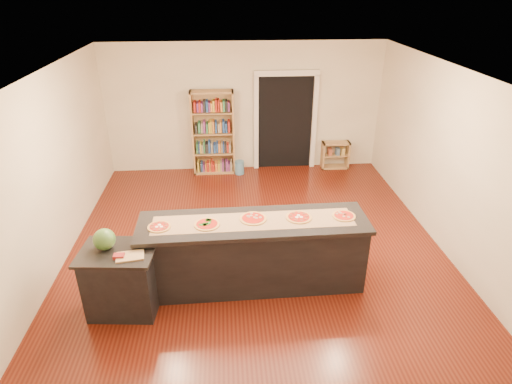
{
  "coord_description": "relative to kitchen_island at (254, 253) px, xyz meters",
  "views": [
    {
      "loc": [
        -0.45,
        -5.65,
        3.95
      ],
      "look_at": [
        0.0,
        0.2,
        1.0
      ],
      "focal_mm": 30.0,
      "sensor_mm": 36.0,
      "label": 1
    }
  ],
  "objects": [
    {
      "name": "room",
      "position": [
        0.1,
        0.72,
        0.88
      ],
      "size": [
        6.0,
        7.0,
        2.8
      ],
      "color": "#EEE3C8",
      "rests_on": "ground"
    },
    {
      "name": "doorway",
      "position": [
        1.0,
        4.18,
        0.69
      ],
      "size": [
        1.4,
        0.09,
        2.21
      ],
      "color": "black",
      "rests_on": "room"
    },
    {
      "name": "kitchen_island",
      "position": [
        0.0,
        0.0,
        0.0
      ],
      "size": [
        3.11,
        0.84,
        1.03
      ],
      "rotation": [
        0.0,
        0.0,
        0.02
      ],
      "color": "black",
      "rests_on": "ground"
    },
    {
      "name": "side_counter",
      "position": [
        -1.73,
        -0.41,
        -0.05
      ],
      "size": [
        0.93,
        0.68,
        0.92
      ],
      "rotation": [
        0.0,
        0.0,
        -0.09
      ],
      "color": "black",
      "rests_on": "ground"
    },
    {
      "name": "bookshelf",
      "position": [
        -0.6,
        4.01,
        0.4
      ],
      "size": [
        0.92,
        0.33,
        1.84
      ],
      "primitive_type": "cube",
      "color": "tan",
      "rests_on": "ground"
    },
    {
      "name": "low_shelf",
      "position": [
        2.16,
        4.04,
        -0.21
      ],
      "size": [
        0.62,
        0.27,
        0.62
      ],
      "primitive_type": "cube",
      "color": "tan",
      "rests_on": "ground"
    },
    {
      "name": "waste_bin",
      "position": [
        -0.04,
        3.85,
        -0.37
      ],
      "size": [
        0.21,
        0.21,
        0.3
      ],
      "primitive_type": "cylinder",
      "color": "teal",
      "rests_on": "ground"
    },
    {
      "name": "kraft_paper",
      "position": [
        0.0,
        -0.0,
        0.51
      ],
      "size": [
        2.71,
        0.53,
        0.0
      ],
      "primitive_type": "cube",
      "rotation": [
        0.0,
        0.0,
        0.02
      ],
      "color": "#866145",
      "rests_on": "kitchen_island"
    },
    {
      "name": "watermelon",
      "position": [
        -1.87,
        -0.35,
        0.54
      ],
      "size": [
        0.27,
        0.27,
        0.27
      ],
      "primitive_type": "sphere",
      "color": "#144214",
      "rests_on": "side_counter"
    },
    {
      "name": "cutting_board",
      "position": [
        -1.54,
        -0.56,
        0.42
      ],
      "size": [
        0.36,
        0.26,
        0.02
      ],
      "primitive_type": "cube",
      "rotation": [
        0.0,
        0.0,
        0.15
      ],
      "color": "tan",
      "rests_on": "side_counter"
    },
    {
      "name": "package_red",
      "position": [
        -1.67,
        -0.57,
        0.43
      ],
      "size": [
        0.13,
        0.09,
        0.05
      ],
      "primitive_type": "cube",
      "rotation": [
        0.0,
        0.0,
        0.01
      ],
      "color": "maroon",
      "rests_on": "side_counter"
    },
    {
      "name": "package_teal",
      "position": [
        -1.46,
        -0.32,
        0.43
      ],
      "size": [
        0.15,
        0.15,
        0.06
      ],
      "primitive_type": "cylinder",
      "color": "#195966",
      "rests_on": "side_counter"
    },
    {
      "name": "pizza_a",
      "position": [
        -1.24,
        -0.07,
        0.52
      ],
      "size": [
        0.31,
        0.31,
        0.02
      ],
      "color": "#BA8547",
      "rests_on": "kitchen_island"
    },
    {
      "name": "pizza_b",
      "position": [
        -0.62,
        -0.05,
        0.52
      ],
      "size": [
        0.35,
        0.35,
        0.02
      ],
      "color": "#BA8547",
      "rests_on": "kitchen_island"
    },
    {
      "name": "pizza_c",
      "position": [
        -0.0,
        0.05,
        0.52
      ],
      "size": [
        0.36,
        0.36,
        0.02
      ],
      "color": "#BA8547",
      "rests_on": "kitchen_island"
    },
    {
      "name": "pizza_d",
      "position": [
        0.62,
        0.04,
        0.52
      ],
      "size": [
        0.34,
        0.34,
        0.02
      ],
      "color": "#BA8547",
      "rests_on": "kitchen_island"
    },
    {
      "name": "pizza_e",
      "position": [
        1.24,
        0.03,
        0.52
      ],
      "size": [
        0.32,
        0.32,
        0.02
      ],
      "color": "#BA8547",
      "rests_on": "kitchen_island"
    }
  ]
}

